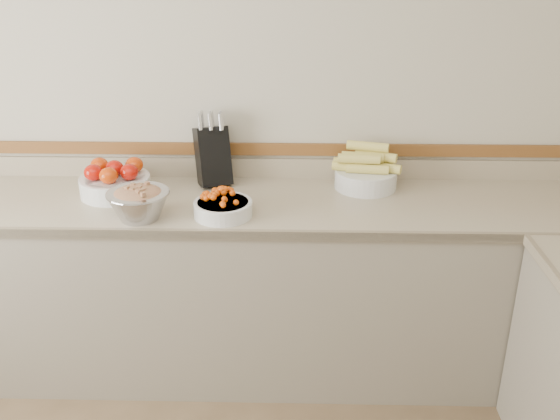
{
  "coord_description": "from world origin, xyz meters",
  "views": [
    {
      "loc": [
        0.41,
        -0.96,
        2.02
      ],
      "look_at": [
        0.35,
        1.35,
        1.0
      ],
      "focal_mm": 40.0,
      "sensor_mm": 36.0,
      "label": 1
    }
  ],
  "objects_px": {
    "tomato_bowl": "(115,181)",
    "rhubarb_bowl": "(139,202)",
    "cherry_tomato_bowl": "(223,206)",
    "corn_bowl": "(366,173)",
    "knife_block": "(213,154)"
  },
  "relations": [
    {
      "from": "tomato_bowl",
      "to": "corn_bowl",
      "type": "distance_m",
      "value": 1.19
    },
    {
      "from": "knife_block",
      "to": "rhubarb_bowl",
      "type": "xyz_separation_m",
      "value": [
        -0.27,
        -0.43,
        -0.07
      ]
    },
    {
      "from": "rhubarb_bowl",
      "to": "cherry_tomato_bowl",
      "type": "bearing_deg",
      "value": 6.47
    },
    {
      "from": "knife_block",
      "to": "tomato_bowl",
      "type": "distance_m",
      "value": 0.48
    },
    {
      "from": "tomato_bowl",
      "to": "cherry_tomato_bowl",
      "type": "relative_size",
      "value": 1.28
    },
    {
      "from": "cherry_tomato_bowl",
      "to": "corn_bowl",
      "type": "xyz_separation_m",
      "value": [
        0.65,
        0.35,
        0.03
      ]
    },
    {
      "from": "knife_block",
      "to": "tomato_bowl",
      "type": "xyz_separation_m",
      "value": [
        -0.45,
        -0.16,
        -0.08
      ]
    },
    {
      "from": "tomato_bowl",
      "to": "rhubarb_bowl",
      "type": "distance_m",
      "value": 0.33
    },
    {
      "from": "cherry_tomato_bowl",
      "to": "rhubarb_bowl",
      "type": "bearing_deg",
      "value": -173.53
    },
    {
      "from": "knife_block",
      "to": "cherry_tomato_bowl",
      "type": "bearing_deg",
      "value": -77.25
    },
    {
      "from": "knife_block",
      "to": "rhubarb_bowl",
      "type": "height_order",
      "value": "knife_block"
    },
    {
      "from": "knife_block",
      "to": "corn_bowl",
      "type": "distance_m",
      "value": 0.74
    },
    {
      "from": "cherry_tomato_bowl",
      "to": "knife_block",
      "type": "bearing_deg",
      "value": 102.75
    },
    {
      "from": "knife_block",
      "to": "cherry_tomato_bowl",
      "type": "distance_m",
      "value": 0.41
    },
    {
      "from": "knife_block",
      "to": "corn_bowl",
      "type": "height_order",
      "value": "knife_block"
    }
  ]
}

